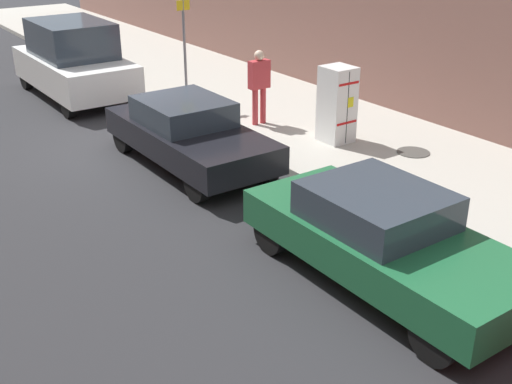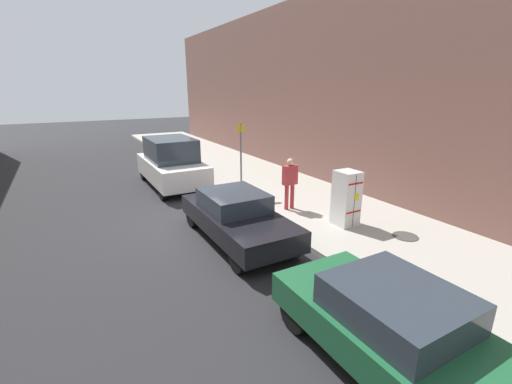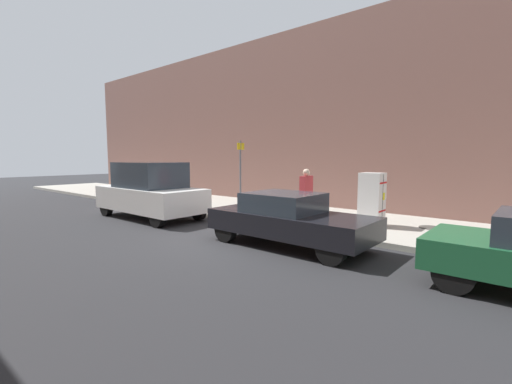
{
  "view_description": "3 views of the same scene",
  "coord_description": "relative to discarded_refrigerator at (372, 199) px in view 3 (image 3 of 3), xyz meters",
  "views": [
    {
      "loc": [
        5.51,
        12.9,
        5.0
      ],
      "look_at": [
        -0.11,
        4.94,
        0.62
      ],
      "focal_mm": 45.0,
      "sensor_mm": 36.0,
      "label": 1
    },
    {
      "loc": [
        3.38,
        9.99,
        4.19
      ],
      "look_at": [
        -0.97,
        2.26,
        1.47
      ],
      "focal_mm": 24.0,
      "sensor_mm": 36.0,
      "label": 2
    },
    {
      "loc": [
        6.7,
        6.9,
        2.31
      ],
      "look_at": [
        -0.09,
        1.16,
        1.41
      ],
      "focal_mm": 24.0,
      "sensor_mm": 36.0,
      "label": 3
    }
  ],
  "objects": [
    {
      "name": "manhole_cover",
      "position": [
        -0.85,
        1.55,
        -0.83
      ],
      "size": [
        0.7,
        0.7,
        0.02
      ],
      "primitive_type": "cylinder",
      "color": "#47443F",
      "rests_on": "sidewalk_slab"
    },
    {
      "name": "street_sign_post",
      "position": [
        1.3,
        -4.42,
        0.7
      ],
      "size": [
        0.36,
        0.07,
        2.75
      ],
      "color": "slate",
      "rests_on": "sidewalk_slab"
    },
    {
      "name": "parked_sedan_dark",
      "position": [
        3.23,
        -0.93,
        -0.28
      ],
      "size": [
        1.8,
        4.36,
        1.38
      ],
      "color": "black",
      "rests_on": "ground"
    },
    {
      "name": "ground_plane",
      "position": [
        3.79,
        -2.8,
        -0.99
      ],
      "size": [
        80.0,
        80.0,
        0.0
      ],
      "primitive_type": "plane",
      "color": "#28282B"
    },
    {
      "name": "discarded_refrigerator",
      "position": [
        0.0,
        0.0,
        0.0
      ],
      "size": [
        0.63,
        0.68,
        1.67
      ],
      "color": "white",
      "rests_on": "sidewalk_slab"
    },
    {
      "name": "pedestrian_standing_near",
      "position": [
        0.69,
        -1.98,
        0.2
      ],
      "size": [
        0.51,
        0.24,
        1.77
      ],
      "rotation": [
        0.0,
        0.0,
        2.3
      ],
      "color": "#B73338",
      "rests_on": "sidewalk_slab"
    },
    {
      "name": "parked_van_white",
      "position": [
        3.23,
        -7.29,
        0.05
      ],
      "size": [
        2.02,
        4.62,
        2.12
      ],
      "color": "silver",
      "rests_on": "ground"
    },
    {
      "name": "sidewalk_slab",
      "position": [
        -0.45,
        -2.8,
        -0.91
      ],
      "size": [
        4.67,
        44.0,
        0.15
      ],
      "primitive_type": "cube",
      "color": "#B2ADA0",
      "rests_on": "ground"
    },
    {
      "name": "building_facade_near",
      "position": [
        -3.59,
        -2.8,
        3.03
      ],
      "size": [
        1.6,
        39.6,
        8.05
      ],
      "primitive_type": "cube",
      "color": "#7F564C",
      "rests_on": "ground"
    }
  ]
}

